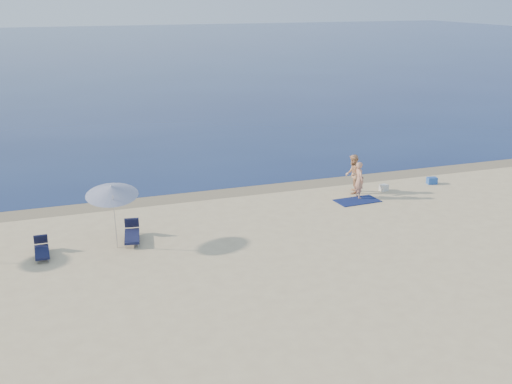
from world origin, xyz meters
TOP-DOWN VIEW (x-y plane):
  - sea at (0.00, 100.00)m, footprint 240.00×160.00m
  - wet_sand_strip at (0.00, 19.40)m, footprint 240.00×1.60m
  - person_left at (3.65, 16.52)m, footprint 0.45×0.66m
  - person_right at (3.75, 17.32)m, footprint 1.08×1.14m
  - beach_towel at (3.37, 16.11)m, footprint 2.06×1.22m
  - white_bag at (5.34, 17.10)m, footprint 0.43×0.39m
  - blue_cooler at (8.21, 17.31)m, footprint 0.52×0.41m
  - umbrella_near at (-7.86, 14.42)m, footprint 2.31×2.34m
  - lounger_left at (-10.51, 14.31)m, footprint 0.50×1.52m
  - lounger_right at (-7.17, 14.72)m, footprint 0.84×1.78m

SIDE VIEW (x-z plane):
  - wet_sand_strip at x=0.00m, z-range 0.00..0.00m
  - sea at x=0.00m, z-range 0.00..0.01m
  - beach_towel at x=3.37m, z-range 0.00..0.03m
  - white_bag at x=5.34m, z-range 0.00..0.31m
  - blue_cooler at x=8.21m, z-range 0.00..0.34m
  - lounger_left at x=-10.51m, z-range -0.09..0.58m
  - lounger_right at x=-7.17m, z-range -0.10..0.65m
  - person_left at x=3.65m, z-range 0.00..1.73m
  - person_right at x=3.75m, z-range 0.00..1.87m
  - umbrella_near at x=-7.86m, z-range 0.89..3.46m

